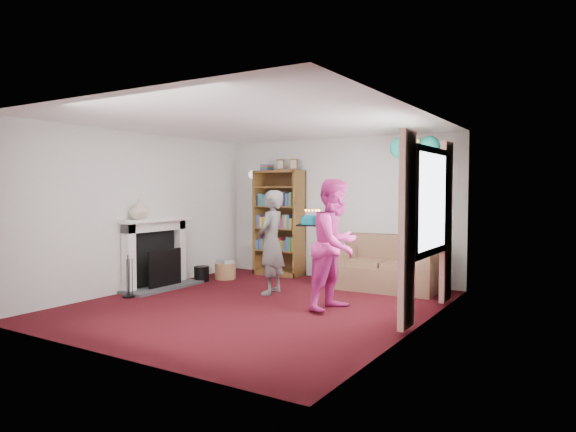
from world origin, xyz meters
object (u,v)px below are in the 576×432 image
Objects in this scene: birthday_cake at (312,221)px; sofa at (388,269)px; bookcase at (280,224)px; person_magenta at (336,244)px; person_striped at (271,242)px.

sofa is at bearing 69.70° from birthday_cake.
sofa is 1.79m from birthday_cake.
bookcase is 2.30m from sofa.
bookcase is at bearing 54.66° from person_magenta.
bookcase reaches higher than person_magenta.
person_magenta is at bearing -24.28° from birthday_cake.
sofa is at bearing 123.70° from person_striped.
person_striped is (0.83, -1.54, -0.16)m from bookcase.
person_magenta reaches higher than person_striped.
person_striped is 1.36m from person_magenta.
bookcase is 5.45× the size of birthday_cake.
person_magenta is at bearing -42.40° from bookcase.
bookcase reaches higher than sofa.
person_magenta is at bearing 63.03° from person_striped.
person_striped is 4.00× the size of birthday_cake.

